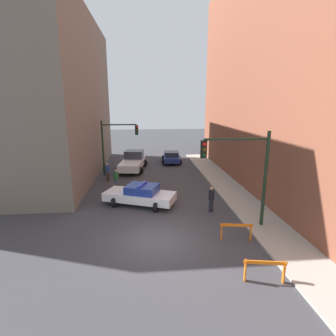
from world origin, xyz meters
TOP-DOWN VIEW (x-y plane):
  - ground_plane at (0.00, 0.00)m, footprint 120.00×120.00m
  - sidewalk_right at (6.20, 0.00)m, footprint 2.40×44.00m
  - building_corner_left at (-12.00, 14.00)m, footprint 14.00×20.00m
  - building_right at (13.40, 8.00)m, footprint 12.00×28.00m
  - traffic_light_near at (4.73, 1.07)m, footprint 3.64×0.35m
  - traffic_light_far at (-3.30, 12.92)m, footprint 3.44×0.35m
  - police_car at (-0.85, 4.92)m, footprint 5.05×3.44m
  - white_truck at (-1.71, 14.74)m, footprint 3.09×5.61m
  - parked_car_near at (2.61, 17.96)m, footprint 2.47×4.41m
  - pedestrian_crossing at (-2.77, 8.37)m, footprint 0.51×0.51m
  - pedestrian_corner at (-3.78, 10.83)m, footprint 0.47×0.47m
  - pedestrian_sidewalk at (3.62, 3.36)m, footprint 0.50×0.50m
  - barrier_front at (3.96, -3.49)m, footprint 1.59×0.41m
  - barrier_mid at (3.95, -0.33)m, footprint 1.59×0.38m

SIDE VIEW (x-z plane):
  - ground_plane at x=0.00m, z-range 0.00..0.00m
  - sidewalk_right at x=6.20m, z-range 0.00..0.12m
  - barrier_front at x=3.96m, z-range 0.17..1.07m
  - barrier_mid at x=3.95m, z-range 0.17..1.07m
  - parked_car_near at x=2.61m, z-range 0.02..1.33m
  - police_car at x=-0.85m, z-range -0.04..1.48m
  - pedestrian_crossing at x=-2.77m, z-range 0.03..1.69m
  - pedestrian_corner at x=-3.78m, z-range 0.03..1.69m
  - pedestrian_sidewalk at x=3.62m, z-range 0.03..1.69m
  - white_truck at x=-1.71m, z-range -0.04..1.86m
  - traffic_light_far at x=-3.30m, z-range 0.80..6.00m
  - traffic_light_near at x=4.73m, z-range 0.93..6.13m
  - building_corner_left at x=-12.00m, z-range 0.00..14.50m
  - building_right at x=13.40m, z-range 0.00..18.14m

